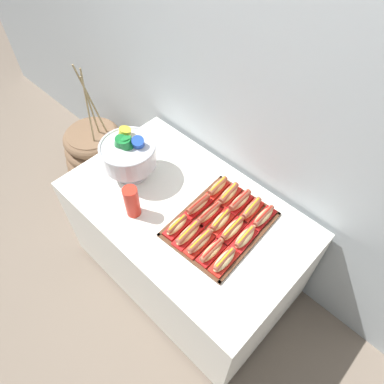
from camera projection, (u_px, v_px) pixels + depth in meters
The scene contains 22 objects.
ground_plane at pixel (187, 271), 2.49m from camera, with size 10.00×10.00×0.00m, color #7A6B5B.
back_wall at pixel (254, 80), 1.69m from camera, with size 6.00×0.10×2.60m, color #B2BCC1.
buffet_table at pixel (186, 242), 2.18m from camera, with size 1.34×0.81×0.75m.
floor_vase at pixel (98, 157), 2.84m from camera, with size 0.52×0.52×1.06m.
serving_tray at pixel (220, 225), 1.83m from camera, with size 0.43×0.55×0.01m.
hot_dog_0 at pixel (177, 226), 1.79m from camera, with size 0.07×0.16×0.06m.
hot_dog_1 at pixel (188, 234), 1.76m from camera, with size 0.08×0.19×0.06m.
hot_dog_2 at pixel (200, 242), 1.73m from camera, with size 0.07×0.18×0.06m.
hot_dog_3 at pixel (212, 252), 1.70m from camera, with size 0.07×0.16×0.06m.
hot_dog_4 at pixel (224, 261), 1.67m from camera, with size 0.08×0.17×0.06m.
hot_dog_5 at pixel (198, 206), 1.87m from camera, with size 0.06×0.17×0.06m.
hot_dog_6 at pixel (209, 213), 1.84m from camera, with size 0.06×0.18×0.06m.
hot_dog_7 at pixel (221, 221), 1.81m from camera, with size 0.09×0.17×0.06m.
hot_dog_8 at pixel (232, 229), 1.78m from camera, with size 0.08×0.18×0.06m.
hot_dog_9 at pixel (245, 238), 1.75m from camera, with size 0.08×0.17×0.06m.
hot_dog_10 at pixel (218, 187), 1.95m from camera, with size 0.07×0.16×0.06m.
hot_dog_11 at pixel (228, 194), 1.92m from camera, with size 0.09×0.18×0.06m.
hot_dog_12 at pixel (240, 202), 1.89m from camera, with size 0.07×0.17×0.06m.
hot_dog_13 at pixel (251, 209), 1.86m from camera, with size 0.07×0.18×0.06m.
hot_dog_14 at pixel (263, 217), 1.83m from camera, with size 0.07×0.18×0.06m.
punch_bowl at pixel (129, 153), 1.94m from camera, with size 0.31×0.31×0.28m.
cup_stack at pixel (132, 202), 1.81m from camera, with size 0.08×0.08×0.19m.
Camera 1 is at (0.81, -0.79, 2.28)m, focal length 33.24 mm.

